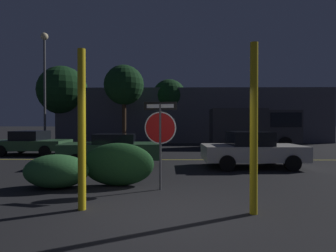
% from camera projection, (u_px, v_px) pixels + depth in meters
% --- Properties ---
extents(ground_plane, '(260.00, 260.00, 0.00)m').
position_uv_depth(ground_plane, '(165.00, 214.00, 5.10)').
color(ground_plane, black).
extents(road_center_stripe, '(38.95, 0.12, 0.01)m').
position_uv_depth(road_center_stripe, '(169.00, 160.00, 12.64)').
color(road_center_stripe, gold).
rests_on(road_center_stripe, ground_plane).
extents(stop_sign, '(0.88, 0.19, 2.34)m').
position_uv_depth(stop_sign, '(160.00, 128.00, 6.95)').
color(stop_sign, '#4C4C51').
rests_on(stop_sign, ground_plane).
extents(yellow_pole_left, '(0.16, 0.16, 3.28)m').
position_uv_depth(yellow_pole_left, '(82.00, 130.00, 5.34)').
color(yellow_pole_left, yellow).
rests_on(yellow_pole_left, ground_plane).
extents(yellow_pole_right, '(0.15, 0.15, 3.34)m').
position_uv_depth(yellow_pole_right, '(254.00, 128.00, 5.10)').
color(yellow_pole_right, yellow).
rests_on(yellow_pole_right, ground_plane).
extents(hedge_bush_1, '(1.77, 1.11, 0.91)m').
position_uv_depth(hedge_bush_1, '(56.00, 171.00, 7.16)').
color(hedge_bush_1, '#2D6633').
rests_on(hedge_bush_1, ground_plane).
extents(hedge_bush_2, '(2.02, 0.72, 1.21)m').
position_uv_depth(hedge_bush_2, '(118.00, 164.00, 7.39)').
color(hedge_bush_2, '#1E4C23').
rests_on(hedge_bush_2, ground_plane).
extents(passing_car_1, '(3.94, 2.10, 1.34)m').
position_uv_depth(passing_car_1, '(32.00, 143.00, 14.62)').
color(passing_car_1, '#335B38').
rests_on(passing_car_1, ground_plane).
extents(passing_car_2, '(4.26, 2.08, 1.32)m').
position_uv_depth(passing_car_2, '(113.00, 149.00, 10.91)').
color(passing_car_2, '#335B38').
rests_on(passing_car_2, ground_plane).
extents(passing_car_3, '(4.00, 2.07, 1.43)m').
position_uv_depth(passing_car_3, '(251.00, 150.00, 10.49)').
color(passing_car_3, silver).
rests_on(passing_car_3, ground_plane).
extents(delivery_truck, '(6.13, 2.54, 2.80)m').
position_uv_depth(delivery_truck, '(256.00, 125.00, 18.79)').
color(delivery_truck, '#2D2D33').
rests_on(delivery_truck, ground_plane).
extents(street_lamp, '(0.53, 0.53, 8.39)m').
position_uv_depth(street_lamp, '(45.00, 69.00, 19.18)').
color(street_lamp, '#4C4C51').
rests_on(street_lamp, ground_plane).
extents(tree_0, '(3.16, 3.16, 5.80)m').
position_uv_depth(tree_0, '(169.00, 97.00, 24.11)').
color(tree_0, '#422D1E').
rests_on(tree_0, ground_plane).
extents(tree_1, '(4.38, 4.38, 6.91)m').
position_uv_depth(tree_1, '(62.00, 91.00, 23.64)').
color(tree_1, '#422D1E').
rests_on(tree_1, ground_plane).
extents(tree_2, '(3.15, 3.15, 6.37)m').
position_uv_depth(tree_2, '(124.00, 85.00, 20.71)').
color(tree_2, '#422D1E').
rests_on(tree_2, ground_plane).
extents(building_backdrop, '(24.58, 4.45, 4.90)m').
position_uv_depth(building_backdrop, '(192.00, 116.00, 25.13)').
color(building_backdrop, '#4C4C56').
rests_on(building_backdrop, ground_plane).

